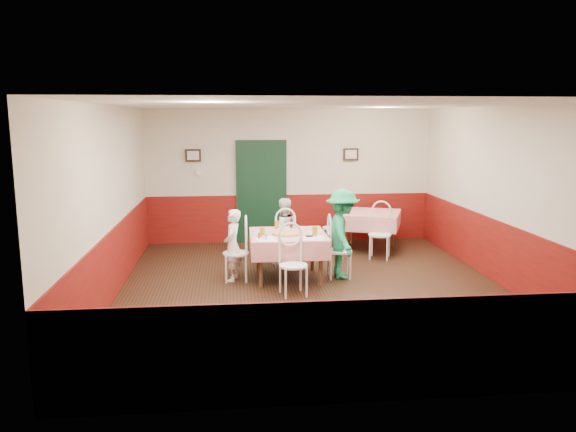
{
  "coord_description": "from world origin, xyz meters",
  "views": [
    {
      "loc": [
        -1.25,
        -8.25,
        2.62
      ],
      "look_at": [
        -0.33,
        0.62,
        1.05
      ],
      "focal_mm": 35.0,
      "sensor_mm": 36.0,
      "label": 1
    }
  ],
  "objects": [
    {
      "name": "diner_left",
      "position": [
        -1.23,
        0.63,
        0.58
      ],
      "size": [
        0.37,
        0.48,
        1.17
      ],
      "primitive_type": "imported",
      "rotation": [
        0.0,
        0.0,
        -1.8
      ],
      "color": "gray",
      "rests_on": "ground"
    },
    {
      "name": "chair_far",
      "position": [
        -0.32,
        1.47,
        0.45
      ],
      "size": [
        0.46,
        0.46,
        0.9
      ],
      "primitive_type": null,
      "rotation": [
        0.0,
        0.0,
        3.23
      ],
      "color": "white",
      "rests_on": "ground"
    },
    {
      "name": "wainscot_front",
      "position": [
        0.0,
        -3.48,
        0.5
      ],
      "size": [
        6.0,
        0.03,
        1.0
      ],
      "primitive_type": "cube",
      "color": "maroon",
      "rests_on": "ground"
    },
    {
      "name": "front_wall",
      "position": [
        0.0,
        -3.5,
        1.4
      ],
      "size": [
        6.0,
        0.1,
        2.8
      ],
      "primitive_type": "cube",
      "color": "beige",
      "rests_on": "ground"
    },
    {
      "name": "pizza",
      "position": [
        -0.35,
        0.58,
        0.78
      ],
      "size": [
        0.48,
        0.48,
        0.03
      ],
      "primitive_type": "cylinder",
      "rotation": [
        0.0,
        0.0,
        -0.01
      ],
      "color": "#B74723",
      "rests_on": "main_table"
    },
    {
      "name": "back_wall",
      "position": [
        0.0,
        3.5,
        1.4
      ],
      "size": [
        6.0,
        0.1,
        2.8
      ],
      "primitive_type": "cube",
      "color": "beige",
      "rests_on": "ground"
    },
    {
      "name": "plate_right",
      "position": [
        0.11,
        0.63,
        0.77
      ],
      "size": [
        0.25,
        0.25,
        0.01
      ],
      "primitive_type": "cylinder",
      "rotation": [
        0.0,
        0.0,
        -0.01
      ],
      "color": "white",
      "rests_on": "main_table"
    },
    {
      "name": "main_table",
      "position": [
        -0.33,
        0.62,
        0.38
      ],
      "size": [
        1.23,
        1.23,
        0.77
      ],
      "primitive_type": "cube",
      "rotation": [
        0.0,
        0.0,
        -0.01
      ],
      "color": "red",
      "rests_on": "ground"
    },
    {
      "name": "shaker_b",
      "position": [
        -0.72,
        0.16,
        0.81
      ],
      "size": [
        0.04,
        0.04,
        0.09
      ],
      "primitive_type": "cylinder",
      "rotation": [
        0.0,
        0.0,
        -0.01
      ],
      "color": "silver",
      "rests_on": "main_table"
    },
    {
      "name": "diner_right",
      "position": [
        0.57,
        0.61,
        0.74
      ],
      "size": [
        0.58,
        0.97,
        1.48
      ],
      "primitive_type": "imported",
      "rotation": [
        0.0,
        0.0,
        1.54
      ],
      "color": "gray",
      "rests_on": "ground"
    },
    {
      "name": "diner_far",
      "position": [
        -0.32,
        1.52,
        0.61
      ],
      "size": [
        0.68,
        0.59,
        1.21
      ],
      "primitive_type": "imported",
      "rotation": [
        0.0,
        0.0,
        3.38
      ],
      "color": "gray",
      "rests_on": "ground"
    },
    {
      "name": "picture_right",
      "position": [
        1.3,
        3.45,
        1.85
      ],
      "size": [
        0.32,
        0.03,
        0.26
      ],
      "primitive_type": "cube",
      "color": "black",
      "rests_on": "back_wall"
    },
    {
      "name": "chair_left",
      "position": [
        -1.18,
        0.63,
        0.45
      ],
      "size": [
        0.42,
        0.42,
        0.9
      ],
      "primitive_type": null,
      "rotation": [
        0.0,
        0.0,
        -1.58
      ],
      "color": "white",
      "rests_on": "ground"
    },
    {
      "name": "glass_a",
      "position": [
        -0.76,
        0.39,
        0.83
      ],
      "size": [
        0.08,
        0.08,
        0.15
      ],
      "primitive_type": "cylinder",
      "rotation": [
        0.0,
        0.0,
        -0.01
      ],
      "color": "#BF7219",
      "rests_on": "main_table"
    },
    {
      "name": "chair_second_b",
      "position": [
        1.52,
        1.79,
        0.45
      ],
      "size": [
        0.54,
        0.54,
        0.9
      ],
      "primitive_type": null,
      "rotation": [
        0.0,
        0.0,
        -0.37
      ],
      "color": "white",
      "rests_on": "ground"
    },
    {
      "name": "wainscot_right",
      "position": [
        2.98,
        0.0,
        0.5
      ],
      "size": [
        0.03,
        7.0,
        1.0
      ],
      "primitive_type": "cube",
      "color": "maroon",
      "rests_on": "ground"
    },
    {
      "name": "glass_b",
      "position": [
        0.07,
        0.4,
        0.84
      ],
      "size": [
        0.08,
        0.08,
        0.15
      ],
      "primitive_type": "cylinder",
      "rotation": [
        0.0,
        0.0,
        -0.01
      ],
      "color": "#BF7219",
      "rests_on": "main_table"
    },
    {
      "name": "left_wall",
      "position": [
        -3.0,
        0.0,
        1.4
      ],
      "size": [
        0.1,
        7.0,
        2.8
      ],
      "primitive_type": "cube",
      "color": "beige",
      "rests_on": "ground"
    },
    {
      "name": "plate_left",
      "position": [
        -0.76,
        0.6,
        0.77
      ],
      "size": [
        0.25,
        0.25,
        0.01
      ],
      "primitive_type": "cylinder",
      "rotation": [
        0.0,
        0.0,
        -0.01
      ],
      "color": "white",
      "rests_on": "main_table"
    },
    {
      "name": "shaker_a",
      "position": [
        -0.75,
        0.21,
        0.81
      ],
      "size": [
        0.04,
        0.04,
        0.09
      ],
      "primitive_type": "cylinder",
      "rotation": [
        0.0,
        0.0,
        -0.01
      ],
      "color": "silver",
      "rests_on": "main_table"
    },
    {
      "name": "shaker_c",
      "position": [
        -0.82,
        0.28,
        0.81
      ],
      "size": [
        0.04,
        0.04,
        0.09
      ],
      "primitive_type": "cylinder",
      "rotation": [
        0.0,
        0.0,
        -0.01
      ],
      "color": "#B23319",
      "rests_on": "main_table"
    },
    {
      "name": "thermostat",
      "position": [
        -1.9,
        3.45,
        1.5
      ],
      "size": [
        0.1,
        0.03,
        0.1
      ],
      "primitive_type": "cube",
      "color": "white",
      "rests_on": "back_wall"
    },
    {
      "name": "second_table",
      "position": [
        1.52,
        2.54,
        0.38
      ],
      "size": [
        1.45,
        1.45,
        0.77
      ],
      "primitive_type": "cube",
      "rotation": [
        0.0,
        0.0,
        -0.37
      ],
      "color": "red",
      "rests_on": "ground"
    },
    {
      "name": "plate_far",
      "position": [
        -0.35,
        1.03,
        0.77
      ],
      "size": [
        0.25,
        0.25,
        0.01
      ],
      "primitive_type": "cylinder",
      "rotation": [
        0.0,
        0.0,
        -0.01
      ],
      "color": "white",
      "rests_on": "main_table"
    },
    {
      "name": "picture_left",
      "position": [
        -2.0,
        3.45,
        1.85
      ],
      "size": [
        0.32,
        0.03,
        0.26
      ],
      "primitive_type": "cube",
      "color": "black",
      "rests_on": "back_wall"
    },
    {
      "name": "glass_c",
      "position": [
        -0.48,
        1.04,
        0.83
      ],
      "size": [
        0.07,
        0.07,
        0.14
      ],
      "primitive_type": "cylinder",
      "rotation": [
        0.0,
        0.0,
        -0.01
      ],
      "color": "#BF7219",
      "rests_on": "main_table"
    },
    {
      "name": "chair_near",
      "position": [
        -0.34,
        -0.23,
        0.45
      ],
      "size": [
        0.48,
        0.48,
        0.9
      ],
      "primitive_type": null,
      "rotation": [
        0.0,
        0.0,
        0.17
      ],
      "color": "white",
      "rests_on": "ground"
    },
    {
      "name": "wainscot_left",
      "position": [
        -2.98,
        0.0,
        0.5
      ],
      "size": [
        0.03,
        7.0,
        1.0
      ],
      "primitive_type": "cube",
      "color": "maroon",
      "rests_on": "ground"
    },
    {
      "name": "floor",
      "position": [
        0.0,
        0.0,
        0.0
      ],
      "size": [
        7.0,
        7.0,
        0.0
      ],
      "primitive_type": "plane",
      "color": "black",
      "rests_on": "ground"
    },
    {
      "name": "wainscot_back",
      "position": [
        0.0,
        3.48,
        0.5
      ],
      "size": [
        6.0,
        0.03,
        1.0
      ],
      "primitive_type": "cube",
      "color": "maroon",
      "rests_on": "ground"
    },
    {
      "name": "wallet",
      "position": [
        -0.02,
        0.34,
        0.77
      ],
      "size": [
        0.11,
        0.09,
        0.02
      ],
      "primitive_type": "cube",
      "rotation": [
        0.0,
        0.0,
        -0.01
      ],
      "color": "black",
      "rests_on": "main_table"
    },
    {
      "name": "chair_second_a",
      "position": [
        0.77,
        2.54,
        0.45
      ],
      "size": [
        0.54,
        0.54,
        0.9
      ],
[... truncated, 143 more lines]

